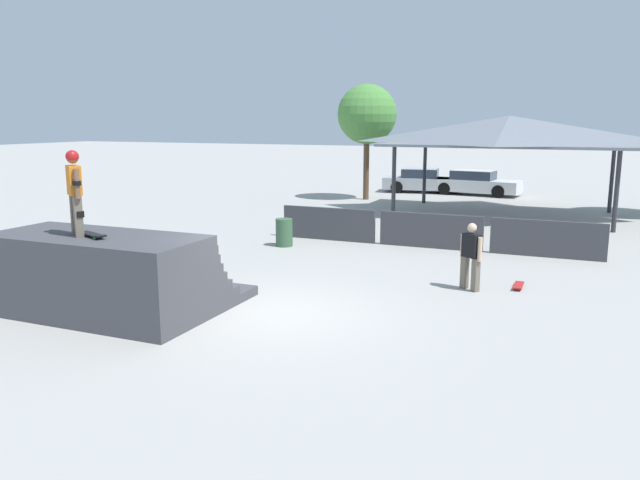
% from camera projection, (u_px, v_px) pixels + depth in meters
% --- Properties ---
extents(ground_plane, '(160.00, 160.00, 0.00)m').
position_uv_depth(ground_plane, '(271.00, 313.00, 12.55)').
color(ground_plane, '#A3A09B').
extents(quarter_pipe_ramp, '(4.34, 3.48, 1.61)m').
position_uv_depth(quarter_pipe_ramp, '(109.00, 277.00, 12.53)').
color(quarter_pipe_ramp, '#424247').
rests_on(quarter_pipe_ramp, ground).
extents(skater_on_deck, '(0.65, 0.54, 1.65)m').
position_uv_depth(skater_on_deck, '(75.00, 187.00, 11.91)').
color(skater_on_deck, '#6B6051').
rests_on(skater_on_deck, quarter_pipe_ramp).
extents(skateboard_on_deck, '(0.85, 0.50, 0.09)m').
position_uv_depth(skateboard_on_deck, '(93.00, 234.00, 11.88)').
color(skateboard_on_deck, green).
rests_on(skateboard_on_deck, quarter_pipe_ramp).
extents(bystander_walking, '(0.57, 0.42, 1.55)m').
position_uv_depth(bystander_walking, '(471.00, 253.00, 14.09)').
color(bystander_walking, '#6B6051').
rests_on(bystander_walking, ground).
extents(skateboard_on_ground, '(0.20, 0.76, 0.09)m').
position_uv_depth(skateboard_on_ground, '(518.00, 286.00, 14.40)').
color(skateboard_on_ground, red).
rests_on(skateboard_on_ground, ground).
extents(barrier_fence, '(9.81, 0.12, 1.05)m').
position_uv_depth(barrier_fence, '(430.00, 231.00, 18.84)').
color(barrier_fence, '#3D3D42').
rests_on(barrier_fence, ground).
extents(pavilion_shelter, '(9.30, 5.94, 4.00)m').
position_uv_depth(pavilion_shelter, '(509.00, 131.00, 24.75)').
color(pavilion_shelter, '#2D2D33').
rests_on(pavilion_shelter, ground).
extents(tree_beside_pavilion, '(2.84, 2.84, 5.52)m').
position_uv_depth(tree_beside_pavilion, '(367.00, 115.00, 29.80)').
color(tree_beside_pavilion, brown).
rests_on(tree_beside_pavilion, ground).
extents(trash_bin, '(0.52, 0.52, 0.85)m').
position_uv_depth(trash_bin, '(284.00, 232.00, 19.14)').
color(trash_bin, '#385B3D').
rests_on(trash_bin, ground).
extents(parked_car_silver, '(4.27, 2.29, 1.27)m').
position_uv_depth(parked_car_silver, '(422.00, 181.00, 33.51)').
color(parked_car_silver, '#A8AAAF').
rests_on(parked_car_silver, ground).
extents(parked_car_white, '(4.72, 2.17, 1.27)m').
position_uv_depth(parked_car_white, '(475.00, 183.00, 32.30)').
color(parked_car_white, silver).
rests_on(parked_car_white, ground).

